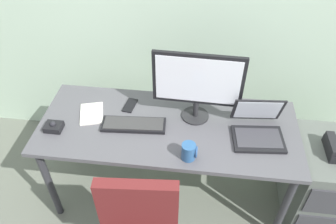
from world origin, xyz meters
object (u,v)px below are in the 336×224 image
(monitor_main, at_px, (198,83))
(file_cabinet, at_px, (322,182))
(cell_phone, at_px, (130,105))
(coffee_mug, at_px, (189,151))
(laptop, at_px, (258,128))
(keyboard, at_px, (134,125))
(trackball_mouse, at_px, (54,127))
(paper_notepad, at_px, (92,114))

(monitor_main, bearing_deg, file_cabinet, -9.02)
(cell_phone, bearing_deg, coffee_mug, -34.63)
(laptop, distance_m, coffee_mug, 0.48)
(laptop, height_order, cell_phone, laptop)
(monitor_main, distance_m, coffee_mug, 0.42)
(monitor_main, relative_size, keyboard, 1.34)
(monitor_main, bearing_deg, laptop, -16.58)
(keyboard, xyz_separation_m, cell_phone, (-0.07, 0.19, -0.01))
(trackball_mouse, bearing_deg, file_cabinet, 2.75)
(trackball_mouse, height_order, cell_phone, trackball_mouse)
(laptop, bearing_deg, trackball_mouse, -175.00)
(keyboard, bearing_deg, file_cabinet, -0.17)
(trackball_mouse, bearing_deg, cell_phone, 33.06)
(monitor_main, distance_m, laptop, 0.47)
(laptop, xyz_separation_m, trackball_mouse, (-1.28, -0.11, -0.03))
(monitor_main, xyz_separation_m, trackball_mouse, (-0.89, -0.23, -0.26))
(cell_phone, bearing_deg, keyboard, -62.47)
(file_cabinet, distance_m, laptop, 0.67)
(file_cabinet, distance_m, keyboard, 1.35)
(monitor_main, bearing_deg, keyboard, -160.22)
(monitor_main, xyz_separation_m, coffee_mug, (-0.02, -0.36, -0.23))
(trackball_mouse, bearing_deg, laptop, 5.00)
(monitor_main, relative_size, laptop, 1.67)
(laptop, bearing_deg, coffee_mug, -149.35)
(coffee_mug, bearing_deg, keyboard, 149.33)
(trackball_mouse, bearing_deg, monitor_main, 14.49)
(monitor_main, xyz_separation_m, keyboard, (-0.39, -0.14, -0.27))
(monitor_main, bearing_deg, trackball_mouse, -165.51)
(keyboard, distance_m, cell_phone, 0.20)
(laptop, bearing_deg, file_cabinet, -2.94)
(coffee_mug, bearing_deg, monitor_main, 87.46)
(monitor_main, xyz_separation_m, cell_phone, (-0.45, 0.05, -0.27))
(monitor_main, height_order, laptop, monitor_main)
(keyboard, distance_m, coffee_mug, 0.43)
(coffee_mug, bearing_deg, laptop, 30.65)
(paper_notepad, bearing_deg, trackball_mouse, -139.52)
(laptop, distance_m, paper_notepad, 1.09)
(file_cabinet, bearing_deg, paper_notepad, 177.09)
(cell_phone, bearing_deg, trackball_mouse, -138.21)
(file_cabinet, height_order, paper_notepad, paper_notepad)
(cell_phone, bearing_deg, file_cabinet, 0.49)
(laptop, relative_size, coffee_mug, 3.12)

